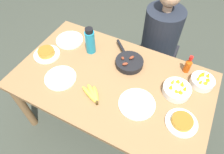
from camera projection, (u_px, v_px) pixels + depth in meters
The scene contains 14 objects.
ground_plane at pixel (112, 120), 2.14m from camera, with size 14.00×14.00×0.00m, color #383D33.
dining_table at pixel (112, 86), 1.66m from camera, with size 1.56×0.93×0.71m.
banana_bunch at pixel (93, 94), 1.48m from camera, with size 0.20×0.15×0.04m.
skillet at pixel (129, 62), 1.67m from camera, with size 0.33×0.32×0.08m.
frittata_plate_center at pixel (47, 53), 1.74m from camera, with size 0.23×0.23×0.06m.
frittata_plate_side at pixel (182, 122), 1.34m from camera, with size 0.22×0.22×0.05m.
empty_plate_near_front at pixel (137, 104), 1.44m from camera, with size 0.27×0.27×0.02m.
empty_plate_far_left at pixel (70, 40), 1.87m from camera, with size 0.25×0.25×0.02m.
empty_plate_far_right at pixel (61, 78), 1.59m from camera, with size 0.25×0.25×0.02m.
fruit_bowl_mango at pixel (177, 90), 1.48m from camera, with size 0.21×0.21×0.11m.
fruit_bowl_citrus at pixel (202, 81), 1.53m from camera, with size 0.18×0.18×0.11m.
water_bottle at pixel (90, 41), 1.70m from camera, with size 0.08×0.08×0.25m.
hot_sauce_bottle at pixel (188, 65), 1.59m from camera, with size 0.05×0.05×0.17m.
person_figure at pixel (158, 49), 2.14m from camera, with size 0.40×0.40×1.18m.
Camera 1 is at (0.45, -0.87, 1.97)m, focal length 32.00 mm.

